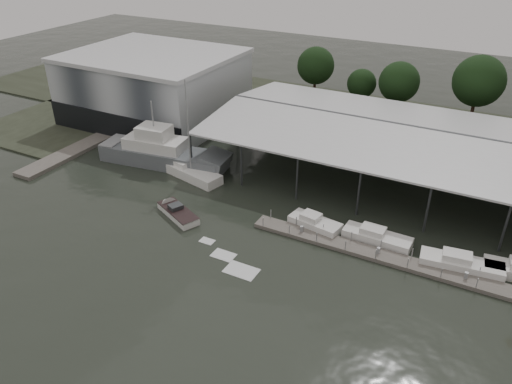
% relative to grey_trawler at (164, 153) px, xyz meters
% --- Properties ---
extents(ground, '(200.00, 200.00, 0.00)m').
position_rel_grey_trawler_xyz_m(ground, '(16.63, -16.83, -1.58)').
color(ground, '#232821').
rests_on(ground, ground).
extents(land_strip_far, '(140.00, 30.00, 0.30)m').
position_rel_grey_trawler_xyz_m(land_strip_far, '(16.63, 25.17, -1.48)').
color(land_strip_far, '#383F2F').
rests_on(land_strip_far, ground).
extents(land_strip_west, '(20.00, 40.00, 0.30)m').
position_rel_grey_trawler_xyz_m(land_strip_west, '(-23.37, 13.17, -1.48)').
color(land_strip_west, '#383F2F').
rests_on(land_strip_west, ground).
extents(storage_warehouse, '(24.50, 20.50, 10.50)m').
position_rel_grey_trawler_xyz_m(storage_warehouse, '(-11.37, 13.11, 3.71)').
color(storage_warehouse, '#AEB5B9').
rests_on(storage_warehouse, ground).
extents(covered_boat_shed, '(58.24, 24.00, 6.96)m').
position_rel_grey_trawler_xyz_m(covered_boat_shed, '(33.63, 11.17, 4.55)').
color(covered_boat_shed, silver).
rests_on(covered_boat_shed, ground).
extents(trawler_dock, '(3.00, 18.00, 0.50)m').
position_rel_grey_trawler_xyz_m(trawler_dock, '(-13.37, -2.83, -1.33)').
color(trawler_dock, '#68645B').
rests_on(trawler_dock, ground).
extents(floating_dock, '(28.00, 2.00, 1.40)m').
position_rel_grey_trawler_xyz_m(floating_dock, '(31.63, -6.83, -1.38)').
color(floating_dock, '#68645B').
rests_on(floating_dock, ground).
extents(grey_trawler, '(18.07, 6.67, 8.84)m').
position_rel_grey_trawler_xyz_m(grey_trawler, '(0.00, 0.00, 0.00)').
color(grey_trawler, '#595F63').
rests_on(grey_trawler, ground).
extents(white_sailboat, '(10.01, 4.72, 12.76)m').
position_rel_grey_trawler_xyz_m(white_sailboat, '(4.63, -1.32, -0.93)').
color(white_sailboat, silver).
rests_on(white_sailboat, ground).
extents(speedboat_underway, '(16.52, 8.79, 2.00)m').
position_rel_grey_trawler_xyz_m(speedboat_underway, '(8.76, -9.61, -1.19)').
color(speedboat_underway, silver).
rests_on(speedboat_underway, ground).
extents(moored_cruiser_0, '(5.80, 3.05, 1.70)m').
position_rel_grey_trawler_xyz_m(moored_cruiser_0, '(23.31, -5.05, -0.97)').
color(moored_cruiser_0, silver).
rests_on(moored_cruiser_0, ground).
extents(moored_cruiser_1, '(6.86, 2.37, 1.70)m').
position_rel_grey_trawler_xyz_m(moored_cruiser_1, '(29.80, -4.54, -0.97)').
color(moored_cruiser_1, silver).
rests_on(moored_cruiser_1, ground).
extents(moored_cruiser_2, '(7.62, 3.07, 1.70)m').
position_rel_grey_trawler_xyz_m(moored_cruiser_2, '(37.93, -5.11, -0.97)').
color(moored_cruiser_2, silver).
rests_on(moored_cruiser_2, ground).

